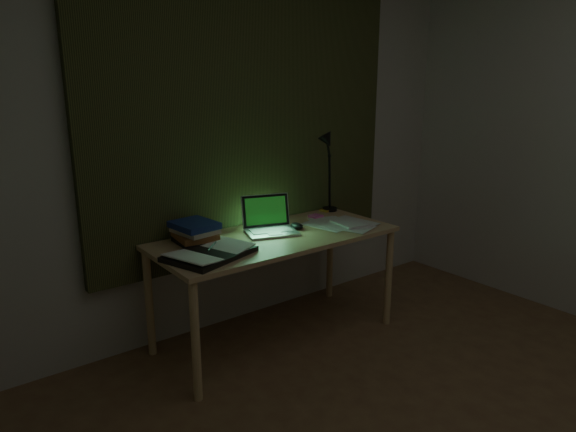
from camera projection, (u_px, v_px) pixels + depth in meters
name	position (u px, v px, depth m)	size (l,w,h in m)	color
wall_back	(248.00, 133.00, 3.29)	(3.50, 0.00, 2.50)	beige
curtain	(251.00, 101.00, 3.20)	(2.20, 0.06, 2.00)	#2A2E17
desk	(276.00, 288.00, 3.16)	(1.48, 0.65, 0.67)	tan
laptop	(272.00, 216.00, 3.08)	(0.30, 0.34, 0.22)	silver
open_textbook	(210.00, 253.00, 2.70)	(0.44, 0.31, 0.04)	white
book_stack	(194.00, 232.00, 2.91)	(0.21, 0.25, 0.13)	white
loose_papers	(341.00, 224.00, 3.27)	(0.34, 0.36, 0.02)	silver
mouse	(297.00, 226.00, 3.20)	(0.06, 0.10, 0.04)	black
sticky_yellow	(326.00, 210.00, 3.64)	(0.07, 0.07, 0.01)	gold
sticky_pink	(316.00, 216.00, 3.48)	(0.08, 0.08, 0.02)	#F15DB3
desk_lamp	(331.00, 172.00, 3.59)	(0.37, 0.29, 0.56)	black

